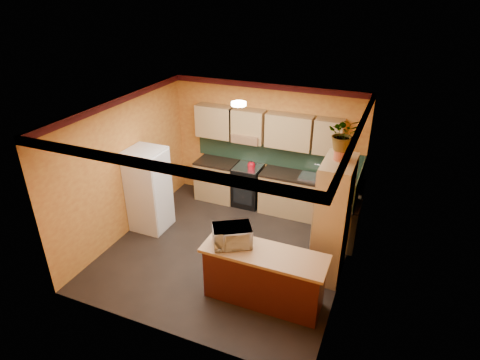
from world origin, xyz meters
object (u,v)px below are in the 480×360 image
(stove, at_px, (248,186))
(breakfast_bar, at_px, (263,278))
(fridge, at_px, (149,190))
(base_cabinets_back, at_px, (274,191))
(microwave, at_px, (232,236))
(pantry, at_px, (333,220))

(stove, bearing_deg, breakfast_bar, -63.83)
(fridge, bearing_deg, base_cabinets_back, 37.85)
(stove, distance_m, fridge, 2.21)
(base_cabinets_back, relative_size, microwave, 6.35)
(base_cabinets_back, bearing_deg, breakfast_bar, -75.19)
(stove, height_order, breakfast_bar, stove)
(base_cabinets_back, height_order, stove, stove)
(pantry, bearing_deg, base_cabinets_back, 132.49)
(fridge, bearing_deg, breakfast_bar, -21.96)
(stove, relative_size, fridge, 0.54)
(base_cabinets_back, height_order, breakfast_bar, same)
(stove, bearing_deg, base_cabinets_back, 0.00)
(fridge, distance_m, breakfast_bar, 3.06)
(base_cabinets_back, xyz_separation_m, pantry, (1.52, -1.66, 0.61))
(breakfast_bar, relative_size, microwave, 3.13)
(breakfast_bar, xyz_separation_m, microwave, (-0.52, 0.00, 0.65))
(stove, bearing_deg, pantry, -37.70)
(microwave, bearing_deg, base_cabinets_back, 62.92)
(base_cabinets_back, xyz_separation_m, stove, (-0.62, -0.00, 0.02))
(fridge, relative_size, breakfast_bar, 0.94)
(fridge, bearing_deg, pantry, -0.57)
(pantry, height_order, microwave, pantry)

